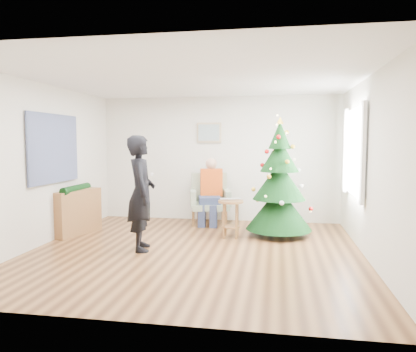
% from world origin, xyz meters
% --- Properties ---
extents(floor, '(5.00, 5.00, 0.00)m').
position_xyz_m(floor, '(0.00, 0.00, 0.00)').
color(floor, brown).
rests_on(floor, ground).
extents(ceiling, '(5.00, 5.00, 0.00)m').
position_xyz_m(ceiling, '(0.00, 0.00, 2.60)').
color(ceiling, white).
rests_on(ceiling, wall_back).
extents(wall_back, '(5.00, 0.00, 5.00)m').
position_xyz_m(wall_back, '(0.00, 2.50, 1.30)').
color(wall_back, silver).
rests_on(wall_back, floor).
extents(wall_front, '(5.00, 0.00, 5.00)m').
position_xyz_m(wall_front, '(0.00, -2.50, 1.30)').
color(wall_front, silver).
rests_on(wall_front, floor).
extents(wall_left, '(0.00, 5.00, 5.00)m').
position_xyz_m(wall_left, '(-2.50, 0.00, 1.30)').
color(wall_left, silver).
rests_on(wall_left, floor).
extents(wall_right, '(0.00, 5.00, 5.00)m').
position_xyz_m(wall_right, '(2.50, 0.00, 1.30)').
color(wall_right, silver).
rests_on(wall_right, floor).
extents(window_panel, '(0.04, 1.30, 1.40)m').
position_xyz_m(window_panel, '(2.47, 1.00, 1.50)').
color(window_panel, white).
rests_on(window_panel, wall_right).
extents(curtains, '(0.05, 1.75, 1.50)m').
position_xyz_m(curtains, '(2.44, 1.00, 1.50)').
color(curtains, white).
rests_on(curtains, wall_right).
extents(christmas_tree, '(1.16, 1.16, 2.10)m').
position_xyz_m(christmas_tree, '(1.26, 1.26, 0.94)').
color(christmas_tree, '#3F2816').
rests_on(christmas_tree, floor).
extents(stool, '(0.43, 0.43, 0.65)m').
position_xyz_m(stool, '(0.44, 0.95, 0.33)').
color(stool, brown).
rests_on(stool, floor).
extents(laptop, '(0.41, 0.32, 0.03)m').
position_xyz_m(laptop, '(0.44, 0.95, 0.67)').
color(laptop, silver).
rests_on(laptop, stool).
extents(armchair, '(0.90, 0.86, 1.02)m').
position_xyz_m(armchair, '(-0.11, 2.06, 0.38)').
color(armchair, '#91A283').
rests_on(armchair, floor).
extents(seated_person, '(0.51, 0.68, 1.33)m').
position_xyz_m(seated_person, '(-0.10, 2.01, 0.69)').
color(seated_person, navy).
rests_on(seated_person, armchair).
extents(standing_man, '(0.60, 0.74, 1.76)m').
position_xyz_m(standing_man, '(-0.82, -0.07, 0.88)').
color(standing_man, black).
rests_on(standing_man, floor).
extents(game_controller, '(0.08, 0.13, 0.04)m').
position_xyz_m(game_controller, '(-0.64, -0.10, 1.17)').
color(game_controller, white).
rests_on(game_controller, standing_man).
extents(console, '(0.56, 1.04, 0.80)m').
position_xyz_m(console, '(-2.33, 0.75, 0.40)').
color(console, brown).
rests_on(console, floor).
extents(garland, '(0.14, 0.90, 0.14)m').
position_xyz_m(garland, '(-2.33, 0.75, 0.82)').
color(garland, black).
rests_on(garland, console).
extents(tapestry, '(0.03, 1.50, 1.15)m').
position_xyz_m(tapestry, '(-2.46, 0.30, 1.55)').
color(tapestry, black).
rests_on(tapestry, wall_left).
extents(framed_picture, '(0.52, 0.05, 0.42)m').
position_xyz_m(framed_picture, '(-0.20, 2.46, 1.85)').
color(framed_picture, tan).
rests_on(framed_picture, wall_back).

